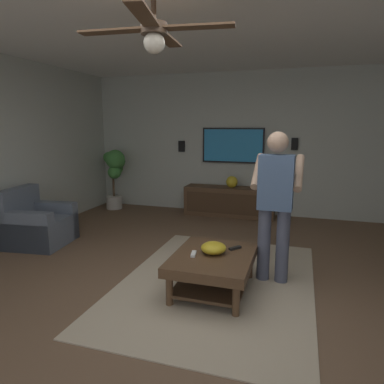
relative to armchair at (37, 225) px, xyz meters
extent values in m
plane|color=brown|center=(-0.95, -2.70, -0.28)|extent=(8.86, 8.86, 0.00)
cube|color=#B2B7AD|center=(2.79, -2.70, 1.07)|extent=(0.10, 6.62, 2.70)
cube|color=tan|center=(-0.46, -2.80, -0.27)|extent=(2.84, 2.02, 0.01)
cube|color=slate|center=(0.01, -0.04, -0.08)|extent=(0.89, 0.89, 0.40)
cube|color=slate|center=(-0.03, 0.28, 0.33)|extent=(0.82, 0.28, 0.42)
cube|color=slate|center=(-0.31, -0.08, 0.00)|extent=(0.26, 0.81, 0.56)
cube|color=slate|center=(0.32, 0.00, 0.00)|extent=(0.26, 0.81, 0.56)
cube|color=#513823|center=(-0.66, -2.80, 0.07)|extent=(1.00, 0.80, 0.10)
cylinder|color=#513823|center=(-0.24, -3.12, -0.13)|extent=(0.07, 0.07, 0.30)
cylinder|color=#513823|center=(-0.24, -2.48, -0.13)|extent=(0.07, 0.07, 0.30)
cylinder|color=#513823|center=(-1.08, -3.12, -0.13)|extent=(0.07, 0.07, 0.30)
cylinder|color=#513823|center=(-1.08, -2.48, -0.13)|extent=(0.07, 0.07, 0.30)
cube|color=#452F1E|center=(-0.66, -2.80, -0.18)|extent=(0.88, 0.68, 0.03)
cube|color=#513823|center=(2.46, -2.34, 0.00)|extent=(0.44, 1.70, 0.55)
cube|color=#412C1C|center=(2.23, -2.34, 0.00)|extent=(0.01, 1.56, 0.39)
cube|color=black|center=(2.70, -2.34, 1.05)|extent=(0.05, 1.19, 0.67)
cube|color=#1975B5|center=(2.67, -2.34, 1.05)|extent=(0.01, 1.13, 0.61)
cylinder|color=#4C5166|center=(-0.23, -3.47, 0.13)|extent=(0.14, 0.14, 0.82)
cylinder|color=#4C5166|center=(-0.22, -3.27, 0.13)|extent=(0.14, 0.14, 0.82)
cube|color=slate|center=(-0.23, -3.37, 0.83)|extent=(0.23, 0.37, 0.58)
sphere|color=tan|center=(-0.23, -3.37, 1.25)|extent=(0.22, 0.22, 0.22)
cylinder|color=tan|center=(-0.05, -3.59, 0.92)|extent=(0.48, 0.10, 0.37)
cylinder|color=tan|center=(-0.04, -3.15, 0.92)|extent=(0.48, 0.10, 0.37)
cube|color=white|center=(0.15, -3.38, 0.82)|extent=(0.04, 0.05, 0.16)
cylinder|color=#B7B2A8|center=(2.29, 0.06, -0.14)|extent=(0.32, 0.32, 0.27)
cylinder|color=brown|center=(2.29, 0.06, 0.21)|extent=(0.04, 0.04, 0.44)
sphere|color=#3D7F38|center=(2.46, 0.07, 0.55)|extent=(0.26, 0.26, 0.26)
sphere|color=#3D7F38|center=(2.26, 0.12, 0.79)|extent=(0.23, 0.23, 0.23)
sphere|color=#3D7F38|center=(2.18, -0.04, 0.50)|extent=(0.27, 0.27, 0.27)
sphere|color=#3D7F38|center=(2.37, -0.01, 0.70)|extent=(0.31, 0.31, 0.31)
sphere|color=#3D7F38|center=(2.18, -0.07, 0.76)|extent=(0.38, 0.38, 0.38)
ellipsoid|color=gold|center=(-0.63, -2.80, 0.18)|extent=(0.26, 0.26, 0.12)
cube|color=white|center=(-0.74, -2.61, 0.13)|extent=(0.16, 0.07, 0.02)
cube|color=black|center=(-0.44, -2.99, 0.13)|extent=(0.15, 0.13, 0.02)
sphere|color=gold|center=(2.44, -2.38, 0.38)|extent=(0.22, 0.22, 0.22)
cube|color=black|center=(2.71, -3.48, 1.09)|extent=(0.06, 0.12, 0.22)
cube|color=black|center=(2.71, -1.29, 1.01)|extent=(0.06, 0.12, 0.22)
cylinder|color=#4C3828|center=(-1.40, -2.51, 2.27)|extent=(0.04, 0.04, 0.28)
cylinder|color=#4C3828|center=(-1.40, -2.51, 2.13)|extent=(0.20, 0.20, 0.08)
sphere|color=silver|center=(-1.40, -2.51, 2.03)|extent=(0.16, 0.16, 0.16)
cube|color=brown|center=(-1.08, -2.49, 2.13)|extent=(0.57, 0.16, 0.02)
cube|color=brown|center=(-1.43, -2.19, 2.13)|extent=(0.17, 0.57, 0.02)
cube|color=brown|center=(-1.71, -2.58, 2.13)|extent=(0.57, 0.23, 0.02)
cube|color=brown|center=(-1.36, -2.83, 2.13)|extent=(0.20, 0.57, 0.02)
camera|label=1|loc=(-3.94, -3.61, 1.42)|focal=32.41mm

